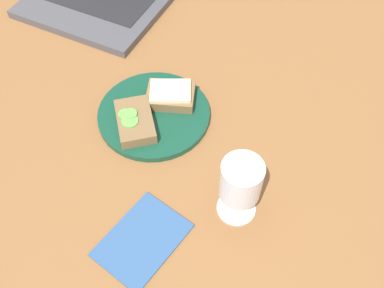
% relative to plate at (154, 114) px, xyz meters
% --- Properties ---
extents(wooden_table, '(1.40, 1.40, 0.03)m').
position_rel_plate_xyz_m(wooden_table, '(0.04, -0.03, -0.02)').
color(wooden_table, brown).
rests_on(wooden_table, ground).
extents(plate, '(0.24, 0.24, 0.01)m').
position_rel_plate_xyz_m(plate, '(0.00, 0.00, 0.00)').
color(plate, '#144733').
rests_on(plate, wooden_table).
extents(sandwich_with_cheese, '(0.12, 0.10, 0.03)m').
position_rel_plate_xyz_m(sandwich_with_cheese, '(0.02, 0.05, 0.02)').
color(sandwich_with_cheese, brown).
rests_on(sandwich_with_cheese, plate).
extents(sandwich_with_cucumber, '(0.13, 0.13, 0.03)m').
position_rel_plate_xyz_m(sandwich_with_cucumber, '(-0.02, -0.05, 0.02)').
color(sandwich_with_cucumber, brown).
rests_on(sandwich_with_cucumber, plate).
extents(wine_glass, '(0.07, 0.07, 0.14)m').
position_rel_plate_xyz_m(wine_glass, '(0.24, -0.12, 0.09)').
color(wine_glass, white).
rests_on(wine_glass, wooden_table).
extents(napkin, '(0.14, 0.17, 0.00)m').
position_rel_plate_xyz_m(napkin, '(0.12, -0.25, -0.01)').
color(napkin, '#33598C').
rests_on(napkin, wooden_table).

